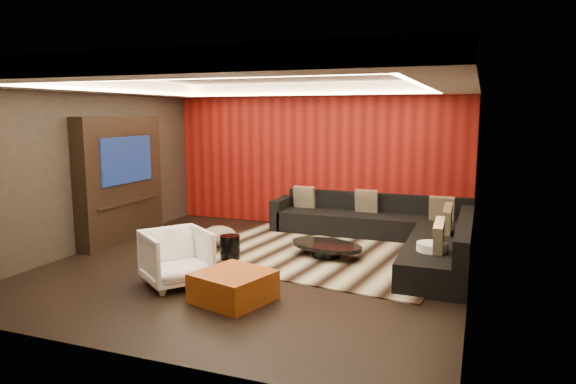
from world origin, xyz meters
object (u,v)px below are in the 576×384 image
at_px(orange_ottoman, 233,286).
at_px(sectional_sofa, 393,232).
at_px(coffee_table, 326,250).
at_px(drum_stool, 230,247).
at_px(white_side_table, 431,261).
at_px(armchair, 177,258).

height_order(orange_ottoman, sectional_sofa, sectional_sofa).
xyz_separation_m(coffee_table, drum_stool, (-1.36, -0.66, 0.08)).
distance_m(drum_stool, white_side_table, 3.01).
relative_size(white_side_table, sectional_sofa, 0.14).
distance_m(coffee_table, drum_stool, 1.51).
height_order(coffee_table, sectional_sofa, sectional_sofa).
distance_m(armchair, sectional_sofa, 3.80).
height_order(coffee_table, armchair, armchair).
xyz_separation_m(coffee_table, armchair, (-1.49, -1.95, 0.25)).
distance_m(drum_stool, armchair, 1.31).
distance_m(drum_stool, orange_ottoman, 1.77).
distance_m(white_side_table, orange_ottoman, 2.74).
height_order(drum_stool, white_side_table, white_side_table).
relative_size(coffee_table, drum_stool, 3.34).
xyz_separation_m(drum_stool, armchair, (-0.12, -1.29, 0.17)).
xyz_separation_m(coffee_table, sectional_sofa, (0.88, 1.02, 0.14)).
bearing_deg(drum_stool, white_side_table, 2.34).
distance_m(white_side_table, armchair, 3.44).
relative_size(drum_stool, white_side_table, 0.71).
relative_size(white_side_table, armchair, 0.63).
relative_size(coffee_table, armchair, 1.49).
bearing_deg(coffee_table, orange_ottoman, -103.24).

